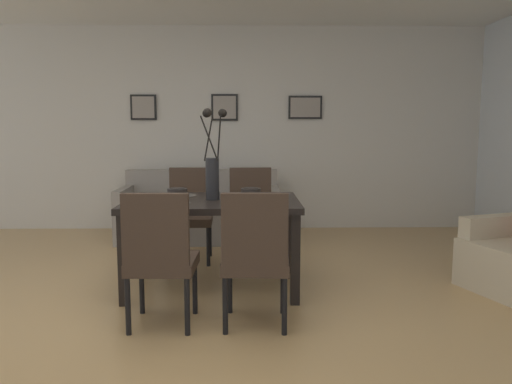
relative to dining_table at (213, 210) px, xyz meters
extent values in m
plane|color=tan|center=(-0.28, -0.71, -0.65)|extent=(9.00, 9.00, 0.00)
cube|color=silver|center=(-0.28, 2.54, 0.65)|extent=(9.00, 0.10, 2.60)
cube|color=black|center=(0.00, 0.00, 0.06)|extent=(1.40, 0.95, 0.05)
cube|color=black|center=(0.64, 0.41, -0.31)|extent=(0.07, 0.07, 0.69)
cube|color=black|center=(-0.64, 0.41, -0.31)|extent=(0.07, 0.07, 0.69)
cube|color=black|center=(0.64, -0.41, -0.31)|extent=(0.07, 0.07, 0.69)
cube|color=black|center=(-0.64, -0.41, -0.31)|extent=(0.07, 0.07, 0.69)
cube|color=#3D2D23|center=(-0.29, -0.78, -0.23)|extent=(0.45, 0.45, 0.08)
cube|color=#3D2D23|center=(-0.29, -0.97, 0.03)|extent=(0.42, 0.07, 0.48)
cylinder|color=black|center=(-0.09, -0.59, -0.46)|extent=(0.04, 0.04, 0.38)
cylinder|color=black|center=(-0.47, -0.58, -0.46)|extent=(0.04, 0.04, 0.38)
cylinder|color=black|center=(-0.10, -0.97, -0.46)|extent=(0.04, 0.04, 0.38)
cylinder|color=black|center=(-0.48, -0.96, -0.46)|extent=(0.04, 0.04, 0.38)
cube|color=#3D2D23|center=(-0.29, 0.83, -0.23)|extent=(0.45, 0.45, 0.08)
cube|color=#3D2D23|center=(-0.29, 1.02, 0.03)|extent=(0.42, 0.07, 0.48)
cylinder|color=black|center=(-0.47, 0.64, -0.46)|extent=(0.04, 0.04, 0.38)
cylinder|color=black|center=(-0.09, 0.65, -0.46)|extent=(0.04, 0.04, 0.38)
cylinder|color=black|center=(-0.48, 1.02, -0.46)|extent=(0.04, 0.04, 0.38)
cylinder|color=black|center=(-0.10, 1.03, -0.46)|extent=(0.04, 0.04, 0.38)
cube|color=#3D2D23|center=(0.34, -0.78, -0.23)|extent=(0.46, 0.46, 0.08)
cube|color=#3D2D23|center=(0.33, -0.97, 0.03)|extent=(0.42, 0.08, 0.48)
cylinder|color=black|center=(0.54, -0.60, -0.46)|extent=(0.04, 0.04, 0.38)
cylinder|color=black|center=(0.16, -0.58, -0.46)|extent=(0.04, 0.04, 0.38)
cylinder|color=black|center=(0.52, -0.98, -0.46)|extent=(0.04, 0.04, 0.38)
cylinder|color=black|center=(0.14, -0.96, -0.46)|extent=(0.04, 0.04, 0.38)
cube|color=#3D2D23|center=(0.33, 0.82, -0.23)|extent=(0.47, 0.47, 0.08)
cube|color=#3D2D23|center=(0.32, 1.01, 0.03)|extent=(0.42, 0.09, 0.48)
cylinder|color=black|center=(0.16, 0.62, -0.46)|extent=(0.04, 0.04, 0.38)
cylinder|color=black|center=(0.53, 0.65, -0.46)|extent=(0.04, 0.04, 0.38)
cylinder|color=black|center=(0.13, 1.00, -0.46)|extent=(0.04, 0.04, 0.38)
cylinder|color=black|center=(0.51, 1.02, -0.46)|extent=(0.04, 0.04, 0.38)
cylinder|color=#232326|center=(0.00, 0.00, 0.26)|extent=(0.11, 0.11, 0.34)
cylinder|color=black|center=(0.06, 0.02, 0.59)|extent=(0.05, 0.12, 0.37)
sphere|color=black|center=(0.09, 0.03, 0.79)|extent=(0.07, 0.07, 0.07)
cylinder|color=black|center=(-0.03, 0.05, 0.59)|extent=(0.08, 0.05, 0.38)
sphere|color=black|center=(-0.05, 0.08, 0.79)|extent=(0.07, 0.07, 0.07)
cylinder|color=black|center=(-0.02, -0.06, 0.59)|extent=(0.15, 0.06, 0.36)
sphere|color=black|center=(-0.03, -0.09, 0.79)|extent=(0.07, 0.07, 0.07)
cylinder|color=#4C4742|center=(-0.32, -0.21, 0.09)|extent=(0.32, 0.32, 0.01)
cylinder|color=#2D2826|center=(-0.32, -0.21, 0.12)|extent=(0.17, 0.17, 0.06)
cylinder|color=black|center=(-0.32, -0.21, 0.14)|extent=(0.13, 0.13, 0.04)
cylinder|color=#4C4742|center=(-0.32, 0.21, 0.09)|extent=(0.32, 0.32, 0.01)
cylinder|color=#2D2826|center=(-0.32, 0.21, 0.12)|extent=(0.17, 0.17, 0.06)
cylinder|color=black|center=(-0.32, 0.21, 0.14)|extent=(0.13, 0.13, 0.04)
cylinder|color=#4C4742|center=(0.31, -0.21, 0.09)|extent=(0.32, 0.32, 0.01)
cylinder|color=#2D2826|center=(0.31, -0.21, 0.12)|extent=(0.17, 0.17, 0.06)
cylinder|color=black|center=(0.31, -0.21, 0.14)|extent=(0.13, 0.13, 0.04)
cylinder|color=#4C4742|center=(0.31, 0.21, 0.09)|extent=(0.32, 0.32, 0.01)
cylinder|color=#2D2826|center=(0.31, 0.21, 0.12)|extent=(0.17, 0.17, 0.06)
cylinder|color=black|center=(0.31, 0.21, 0.14)|extent=(0.13, 0.13, 0.04)
cube|color=gray|center=(-0.28, 1.85, -0.44)|extent=(1.87, 0.84, 0.42)
cube|color=gray|center=(-0.28, 2.19, -0.04)|extent=(1.87, 0.16, 0.38)
cube|color=gray|center=(0.61, 1.85, -0.13)|extent=(0.10, 0.84, 0.20)
cube|color=gray|center=(-1.16, 1.85, -0.13)|extent=(0.10, 0.84, 0.20)
cube|color=beige|center=(2.41, 0.12, -0.16)|extent=(0.69, 0.35, 0.18)
cube|color=black|center=(-1.04, 2.47, 0.92)|extent=(0.33, 0.02, 0.32)
cube|color=#9E9389|center=(-1.04, 2.46, 0.92)|extent=(0.28, 0.01, 0.27)
cube|color=black|center=(0.00, 2.47, 0.92)|extent=(0.34, 0.02, 0.34)
cube|color=#9E9389|center=(0.00, 2.46, 0.92)|extent=(0.29, 0.01, 0.29)
cube|color=black|center=(1.04, 2.47, 0.92)|extent=(0.43, 0.02, 0.30)
cube|color=#9E9389|center=(1.04, 2.46, 0.92)|extent=(0.38, 0.01, 0.25)
camera|label=1|loc=(0.28, -4.09, 0.68)|focal=35.49mm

